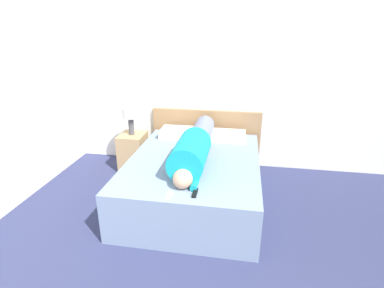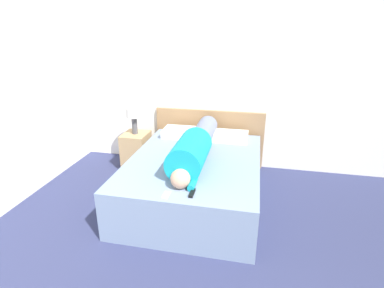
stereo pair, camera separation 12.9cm
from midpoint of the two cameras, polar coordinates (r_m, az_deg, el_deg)
wall_back at (r=4.56m, az=3.30°, el=11.72°), size 5.63×0.06×2.60m
bed at (r=3.77m, az=-0.59°, el=-6.71°), size 1.56×2.04×0.56m
headboard at (r=4.72m, az=1.84°, el=1.26°), size 1.68×0.04×0.88m
nightstand at (r=4.70m, az=-11.92°, el=-1.40°), size 0.37×0.43×0.56m
table_lamp at (r=4.51m, az=-12.46°, el=5.37°), size 0.23×0.23×0.41m
person_lying at (r=3.57m, az=-0.54°, el=-0.48°), size 0.38×1.80×0.38m
pillow_near_headboard at (r=4.39m, az=-2.89°, el=2.13°), size 0.60×0.37×0.11m
pillow_second at (r=4.30m, az=5.46°, el=1.58°), size 0.57×0.37×0.10m
tv_remote at (r=2.90m, az=-0.71°, el=-9.33°), size 0.04×0.15×0.02m
cell_phone at (r=2.88m, az=-5.65°, el=-9.75°), size 0.06×0.13×0.01m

